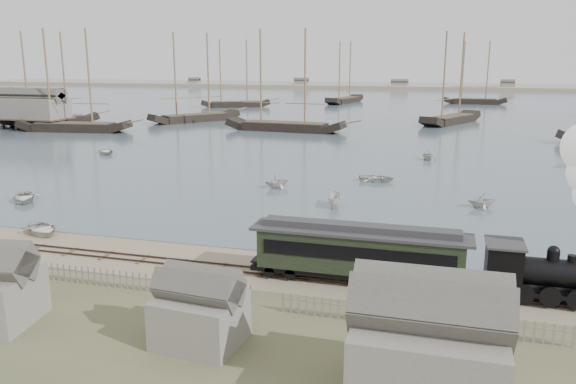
# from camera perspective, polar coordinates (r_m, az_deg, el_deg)

# --- Properties ---
(ground) EXTENTS (600.00, 600.00, 0.00)m
(ground) POSITION_cam_1_polar(r_m,az_deg,el_deg) (40.30, -4.37, -6.87)
(ground) COLOR gray
(ground) RESTS_ON ground
(harbor_water) EXTENTS (600.00, 336.00, 0.06)m
(harbor_water) POSITION_cam_1_polar(r_m,az_deg,el_deg) (206.38, 12.17, 9.11)
(harbor_water) COLOR #42545E
(harbor_water) RESTS_ON ground
(rail_track) EXTENTS (120.00, 1.80, 0.16)m
(rail_track) POSITION_cam_1_polar(r_m,az_deg,el_deg) (38.54, -5.39, -7.79)
(rail_track) COLOR #35251D
(rail_track) RESTS_ON ground
(picket_fence_west) EXTENTS (19.00, 0.10, 1.20)m
(picket_fence_west) POSITION_cam_1_polar(r_m,az_deg,el_deg) (37.27, -17.72, -9.20)
(picket_fence_west) COLOR slate
(picket_fence_west) RESTS_ON ground
(picket_fence_east) EXTENTS (15.00, 0.10, 1.20)m
(picket_fence_east) POSITION_cam_1_polar(r_m,az_deg,el_deg) (31.23, 13.23, -13.42)
(picket_fence_east) COLOR slate
(picket_fence_east) RESTS_ON ground
(shed_mid) EXTENTS (4.00, 3.50, 3.60)m
(shed_mid) POSITION_cam_1_polar(r_m,az_deg,el_deg) (29.46, -8.83, -14.93)
(shed_mid) COLOR slate
(shed_mid) RESTS_ON ground
(far_spit) EXTENTS (500.00, 20.00, 1.80)m
(far_spit) POSITION_cam_1_polar(r_m,az_deg,el_deg) (286.14, 13.26, 10.12)
(far_spit) COLOR tan
(far_spit) RESTS_ON ground
(passenger_coach) EXTENTS (13.78, 2.66, 3.35)m
(passenger_coach) POSITION_cam_1_polar(r_m,az_deg,el_deg) (35.80, 7.24, -5.96)
(passenger_coach) COLOR black
(passenger_coach) RESTS_ON ground
(beached_dinghy) EXTENTS (4.62, 4.99, 0.84)m
(beached_dinghy) POSITION_cam_1_polar(r_m,az_deg,el_deg) (50.05, -23.75, -3.45)
(beached_dinghy) COLOR beige
(beached_dinghy) RESTS_ON ground
(rowboat_0) EXTENTS (5.22, 5.04, 0.88)m
(rowboat_0) POSITION_cam_1_polar(r_m,az_deg,el_deg) (61.94, -25.28, -0.48)
(rowboat_0) COLOR beige
(rowboat_0) RESTS_ON harbor_water
(rowboat_1) EXTENTS (3.74, 3.78, 1.51)m
(rowboat_1) POSITION_cam_1_polar(r_m,az_deg,el_deg) (62.03, -1.15, 1.12)
(rowboat_1) COLOR beige
(rowboat_1) RESTS_ON harbor_water
(rowboat_2) EXTENTS (3.25, 1.55, 1.21)m
(rowboat_2) POSITION_cam_1_polar(r_m,az_deg,el_deg) (54.26, 4.71, -0.85)
(rowboat_2) COLOR beige
(rowboat_2) RESTS_ON harbor_water
(rowboat_3) EXTENTS (3.05, 4.16, 0.84)m
(rowboat_3) POSITION_cam_1_polar(r_m,az_deg,el_deg) (66.14, 8.98, 1.43)
(rowboat_3) COLOR beige
(rowboat_3) RESTS_ON harbor_water
(rowboat_4) EXTENTS (3.32, 3.51, 1.47)m
(rowboat_4) POSITION_cam_1_polar(r_m,az_deg,el_deg) (56.82, 19.11, -0.77)
(rowboat_4) COLOR beige
(rowboat_4) RESTS_ON harbor_water
(rowboat_6) EXTENTS (4.66, 4.79, 0.81)m
(rowboat_6) POSITION_cam_1_polar(r_m,az_deg,el_deg) (89.42, -18.07, 3.99)
(rowboat_6) COLOR beige
(rowboat_6) RESTS_ON harbor_water
(rowboat_7) EXTENTS (3.77, 3.58, 1.56)m
(rowboat_7) POSITION_cam_1_polar(r_m,az_deg,el_deg) (82.02, 14.00, 3.73)
(rowboat_7) COLOR beige
(rowboat_7) RESTS_ON harbor_water
(schooner_0) EXTENTS (23.05, 7.93, 20.00)m
(schooner_0) POSITION_cam_1_polar(r_m,az_deg,el_deg) (119.07, -21.24, 10.55)
(schooner_0) COLOR black
(schooner_0) RESTS_ON harbor_water
(schooner_1) EXTENTS (17.08, 20.47, 20.00)m
(schooner_1) POSITION_cam_1_polar(r_m,az_deg,el_deg) (131.38, -9.56, 11.41)
(schooner_1) COLOR black
(schooner_1) RESTS_ON harbor_water
(schooner_2) EXTENTS (24.66, 7.66, 20.00)m
(schooner_2) POSITION_cam_1_polar(r_m,az_deg,el_deg) (112.15, -0.33, 11.31)
(schooner_2) COLOR black
(schooner_2) RESTS_ON harbor_water
(schooner_3) EXTENTS (14.19, 22.16, 20.00)m
(schooner_3) POSITION_cam_1_polar(r_m,az_deg,el_deg) (130.95, 16.50, 11.06)
(schooner_3) COLOR black
(schooner_3) RESTS_ON harbor_water
(schooner_6) EXTENTS (20.57, 13.26, 20.00)m
(schooner_6) POSITION_cam_1_polar(r_m,az_deg,el_deg) (171.39, -5.41, 11.92)
(schooner_6) COLOR black
(schooner_6) RESTS_ON harbor_water
(schooner_7) EXTENTS (10.16, 22.82, 20.00)m
(schooner_7) POSITION_cam_1_polar(r_m,az_deg,el_deg) (188.73, 5.85, 12.02)
(schooner_7) COLOR black
(schooner_7) RESTS_ON harbor_water
(schooner_8) EXTENTS (19.64, 5.09, 20.00)m
(schooner_8) POSITION_cam_1_polar(r_m,az_deg,el_deg) (192.38, 18.61, 11.44)
(schooner_8) COLOR black
(schooner_8) RESTS_ON harbor_water
(schooner_10) EXTENTS (17.71, 17.38, 20.00)m
(schooner_10) POSITION_cam_1_polar(r_m,az_deg,el_deg) (134.81, -23.29, 10.58)
(schooner_10) COLOR black
(schooner_10) RESTS_ON harbor_water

